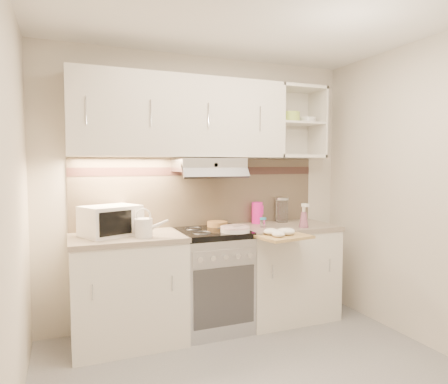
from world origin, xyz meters
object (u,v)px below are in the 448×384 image
Objects in this scene: electric_range at (212,279)px; pink_pitcher at (257,213)px; glass_jar at (282,210)px; spray_bottle at (304,217)px; microwave at (110,221)px; plate_stack at (235,229)px; cutting_board at (281,236)px; watering_can at (145,227)px.

pink_pitcher reaches higher than electric_range.
glass_jar reaches higher than spray_bottle.
electric_range is 1.05m from microwave.
pink_pitcher is 0.89× the size of spray_bottle.
plate_stack reaches higher than cutting_board.
microwave is at bearing -162.56° from pink_pitcher.
spray_bottle is 0.55× the size of cutting_board.
plate_stack is at bearing 19.13° from watering_can.
watering_can reaches higher than plate_stack.
glass_jar is at bearing -19.55° from microwave.
glass_jar is (0.68, 0.37, 0.10)m from plate_stack.
plate_stack is 0.69m from spray_bottle.
plate_stack is at bearing 142.45° from cutting_board.
electric_range is at bearing 128.81° from plate_stack.
plate_stack reaches higher than electric_range.
glass_jar reaches higher than electric_range.
glass_jar is 0.38m from spray_bottle.
microwave reaches higher than watering_can.
watering_can is (0.25, -0.19, -0.04)m from microwave.
microwave reaches higher than cutting_board.
microwave is at bearing 163.65° from watering_can.
microwave is 1.44m from cutting_board.
plate_stack is at bearing -51.19° from electric_range.
spray_bottle is (1.71, -0.24, -0.03)m from microwave.
microwave reaches higher than pink_pitcher.
pink_pitcher is 0.58m from cutting_board.
electric_range is at bearing 133.91° from cutting_board.
spray_bottle is at bearing -32.24° from microwave.
watering_can is at bearing -167.30° from electric_range.
plate_stack is 0.56m from pink_pitcher.
electric_range is at bearing 34.66° from watering_can.
watering_can is at bearing 161.89° from spray_bottle.
spray_bottle is (0.83, -0.19, 0.54)m from electric_range.
spray_bottle is at bearing -88.24° from glass_jar.
microwave is at bearing 176.60° from electric_range.
glass_jar is 1.04× the size of spray_bottle.
electric_range is 3.53× the size of plate_stack.
watering_can is at bearing -152.33° from pink_pitcher.
cutting_board is at bearing 10.71° from watering_can.
cutting_board is at bearing -41.14° from microwave.
microwave is (-0.87, 0.05, 0.57)m from electric_range.
watering_can is 1.13× the size of spray_bottle.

